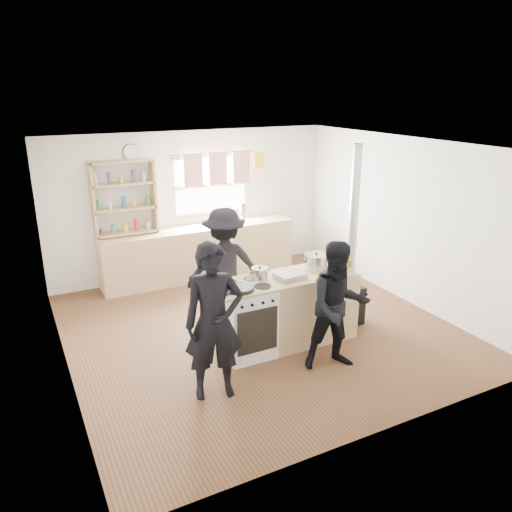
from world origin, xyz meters
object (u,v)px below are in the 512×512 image
Objects in this scene: roast_tray at (290,275)px; person_far at (225,265)px; stockpot_stove at (260,273)px; stockpot_counter at (316,262)px; person_near_left at (214,322)px; bread_board at (342,265)px; cooking_island at (288,310)px; flue_heater at (350,280)px; skillet_greens at (240,288)px; person_near_right at (338,306)px; thermos at (243,213)px.

roast_tray is 1.19m from person_far.
stockpot_counter reaches higher than stockpot_stove.
roast_tray is at bearing -24.06° from stockpot_stove.
person_near_left is (-1.72, -0.70, -0.17)m from stockpot_counter.
stockpot_counter is at bearing -1.25° from stockpot_stove.
stockpot_counter is at bearing 34.90° from person_near_left.
person_far reaches higher than roast_tray.
bread_board is at bearing -27.01° from stockpot_counter.
person_far is at bearing 93.52° from stockpot_stove.
person_near_left is (-1.27, -0.63, 0.40)m from cooking_island.
stockpot_stove is 0.98m from person_far.
person_far is (-1.18, 1.13, -0.16)m from bread_board.
person_near_left is (-2.34, -0.77, 0.22)m from flue_heater.
person_near_right is (0.96, -0.62, -0.18)m from skillet_greens.
stockpot_stove is (-1.05, -2.68, -0.05)m from thermos.
flue_heater is 1.61× the size of person_near_right.
stockpot_stove is 0.13× the size of person_far.
skillet_greens reaches higher than cooking_island.
person_near_right is (0.23, -0.75, 0.31)m from cooking_island.
cooking_island is 1.14× the size of person_near_left.
stockpot_stove is (0.37, 0.22, 0.05)m from skillet_greens.
cooking_island is 1.21× the size of person_far.
thermos is at bearing -112.09° from person_far.
stockpot_stove reaches higher than roast_tray.
bread_board is at bearing 146.87° from person_far.
person_near_left is (-1.96, -3.40, -0.20)m from thermos.
skillet_greens is 1.23m from person_far.
skillet_greens is 0.26× the size of person_far.
skillet_greens is 2.03× the size of stockpot_stove.
thermos is at bearing 72.76° from person_near_left.
flue_heater reaches higher than stockpot_counter.
person_near_right is (0.59, -0.84, -0.23)m from stockpot_stove.
thermos reaches higher than stockpot_counter.
roast_tray is 1.34× the size of bread_board.
flue_heater is (1.43, 0.05, -0.36)m from stockpot_stove.
person_near_right is at bearing -73.12° from cooking_island.
flue_heater is at bearing 7.11° from cooking_island.
person_near_right is 0.95× the size of person_far.
bread_board is 0.19× the size of person_near_right.
roast_tray is 0.75m from person_near_right.
roast_tray is at bearing 178.45° from bread_board.
stockpot_counter is 0.89m from person_near_right.
stockpot_stove is at bearing 30.79° from skillet_greens.
flue_heater is at bearing 61.79° from person_near_right.
thermos is at bearing 68.57° from stockpot_stove.
cooking_island is 1.48m from person_near_left.
stockpot_counter is at bearing 9.66° from skillet_greens.
person_near_left is at bearing -161.84° from flue_heater.
bread_board is at bearing 66.65° from person_near_right.
roast_tray is 1.85× the size of stockpot_stove.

